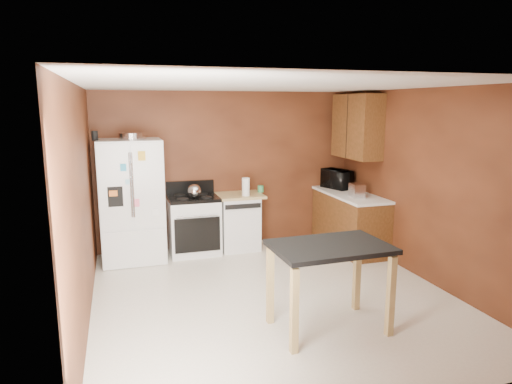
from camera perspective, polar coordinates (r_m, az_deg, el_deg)
name	(u,v)px	position (r m, az deg, el deg)	size (l,w,h in m)	color
floor	(273,296)	(5.69, 2.13, -12.84)	(4.50, 4.50, 0.00)	silver
ceiling	(274,85)	(5.22, 2.33, 13.20)	(4.50, 4.50, 0.00)	white
wall_back	(228,169)	(7.45, -3.48, 2.83)	(4.20, 4.20, 0.00)	brown
wall_front	(379,255)	(3.34, 15.13, -7.58)	(4.20, 4.20, 0.00)	brown
wall_left	(82,207)	(5.04, -20.95, -1.73)	(4.50, 4.50, 0.00)	brown
wall_right	(426,186)	(6.31, 20.53, 0.72)	(4.50, 4.50, 0.00)	brown
roasting_pan	(132,136)	(6.77, -15.22, 6.77)	(0.38, 0.38, 0.10)	silver
pen_cup	(95,136)	(6.72, -19.52, 6.65)	(0.09, 0.09, 0.13)	black
kettle	(194,191)	(6.94, -7.72, 0.11)	(0.21, 0.21, 0.21)	silver
paper_towel	(246,187)	(7.09, -1.28, 0.65)	(0.12, 0.12, 0.28)	white
green_canister	(261,189)	(7.40, 0.58, 0.40)	(0.10, 0.10, 0.11)	#389356
toaster	(357,190)	(7.13, 12.50, 0.21)	(0.17, 0.28, 0.20)	silver
microwave	(337,180)	(7.80, 10.09, 1.52)	(0.52, 0.35, 0.29)	black
refrigerator	(132,201)	(6.93, -15.25, -1.08)	(0.90, 0.80, 1.80)	white
gas_range	(194,224)	(7.16, -7.79, -4.00)	(0.76, 0.68, 1.10)	white
dishwasher	(238,221)	(7.33, -2.25, -3.64)	(0.78, 0.63, 0.89)	white
right_cabinets	(352,192)	(7.45, 11.86, -0.04)	(0.63, 1.58, 2.45)	brown
island	(330,258)	(4.70, 9.20, -8.19)	(1.18, 0.81, 0.91)	black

